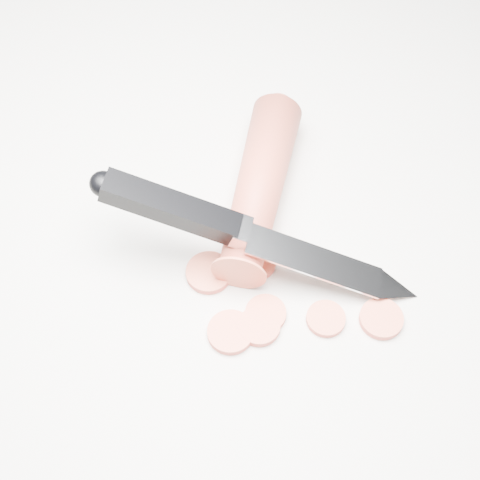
{
  "coord_description": "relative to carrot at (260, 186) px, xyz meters",
  "views": [
    {
      "loc": [
        -0.05,
        -0.3,
        0.48
      ],
      "look_at": [
        -0.03,
        -0.01,
        0.02
      ],
      "focal_mm": 50.0,
      "sensor_mm": 36.0,
      "label": 1
    }
  ],
  "objects": [
    {
      "name": "carrot_slice_2",
      "position": [
        -0.03,
        -0.12,
        -0.02
      ],
      "size": [
        0.04,
        0.04,
        0.01
      ],
      "primitive_type": "cylinder",
      "color": "#DC583C",
      "rests_on": "ground"
    },
    {
      "name": "carrot_slice_3",
      "position": [
        -0.0,
        -0.11,
        -0.02
      ],
      "size": [
        0.03,
        0.03,
        0.01
      ],
      "primitive_type": "cylinder",
      "color": "#DC583C",
      "rests_on": "ground"
    },
    {
      "name": "carrot",
      "position": [
        0.0,
        0.0,
        0.0
      ],
      "size": [
        0.08,
        0.18,
        0.04
      ],
      "primitive_type": "cylinder",
      "rotation": [
        1.57,
        0.0,
        -0.27
      ],
      "color": "#BB402E",
      "rests_on": "ground"
    },
    {
      "name": "carrot_slice_6",
      "position": [
        -0.01,
        -0.12,
        -0.02
      ],
      "size": [
        0.03,
        0.03,
        0.01
      ],
      "primitive_type": "cylinder",
      "color": "#DC583C",
      "rests_on": "ground"
    },
    {
      "name": "carrot_slice_5",
      "position": [
        -0.05,
        -0.07,
        -0.02
      ],
      "size": [
        0.04,
        0.04,
        0.01
      ],
      "primitive_type": "cylinder",
      "color": "#DC583C",
      "rests_on": "ground"
    },
    {
      "name": "carrot_slice_1",
      "position": [
        0.04,
        -0.12,
        -0.02
      ],
      "size": [
        0.03,
        0.03,
        0.01
      ],
      "primitive_type": "cylinder",
      "color": "#DC583C",
      "rests_on": "ground"
    },
    {
      "name": "kitchen_knife",
      "position": [
        -0.01,
        -0.06,
        0.02
      ],
      "size": [
        0.26,
        0.1,
        0.09
      ],
      "primitive_type": null,
      "color": "silver",
      "rests_on": "ground"
    },
    {
      "name": "ground",
      "position": [
        0.01,
        -0.04,
        -0.02
      ],
      "size": [
        2.4,
        2.4,
        0.0
      ],
      "primitive_type": "plane",
      "color": "silver",
      "rests_on": "ground"
    },
    {
      "name": "carrot_slice_0",
      "position": [
        -0.01,
        -0.06,
        -0.02
      ],
      "size": [
        0.03,
        0.03,
        0.01
      ],
      "primitive_type": "cylinder",
      "color": "#DC583C",
      "rests_on": "ground"
    },
    {
      "name": "carrot_slice_4",
      "position": [
        0.09,
        -0.12,
        -0.02
      ],
      "size": [
        0.03,
        0.03,
        0.01
      ],
      "primitive_type": "cylinder",
      "color": "#DC583C",
      "rests_on": "ground"
    }
  ]
}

